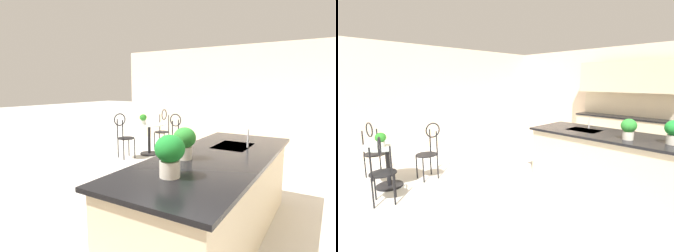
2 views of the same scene
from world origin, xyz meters
TOP-DOWN VIEW (x-y plane):
  - ground_plane at (0.00, 0.00)m, footprint 40.00×40.00m
  - wall_left_window at (-4.26, 0.00)m, footprint 0.12×7.80m
  - kitchen_island at (0.30, 0.85)m, footprint 2.80×1.06m
  - bistro_table at (-2.35, -1.90)m, footprint 0.80×0.80m
  - chair_near_window at (-1.75, -2.17)m, footprint 0.52×0.49m
  - chair_by_island at (-3.00, -1.93)m, footprint 0.50×0.42m
  - chair_toward_desk at (-2.24, -1.19)m, footprint 0.38×0.48m
  - sink_faucet at (-0.25, 1.03)m, footprint 0.02×0.02m
  - potted_plant_on_table at (-2.26, -2.00)m, footprint 0.17×0.17m
  - potted_plant_counter_near at (0.60, 0.63)m, footprint 0.23×0.23m
  - potted_plant_counter_far at (1.15, 0.79)m, footprint 0.25×0.25m

SIDE VIEW (x-z plane):
  - ground_plane at x=0.00m, z-range 0.00..0.00m
  - bistro_table at x=-2.35m, z-range 0.08..0.82m
  - kitchen_island at x=0.30m, z-range 0.00..0.92m
  - chair_near_window at x=-1.75m, z-range 0.05..1.09m
  - chair_by_island at x=-3.00m, z-range 0.05..1.09m
  - chair_toward_desk at x=-2.24m, z-range 0.05..1.09m
  - potted_plant_on_table at x=-2.26m, z-range 0.76..1.00m
  - sink_faucet at x=-0.25m, z-range 0.92..1.14m
  - potted_plant_counter_near at x=0.60m, z-range 0.94..1.26m
  - potted_plant_counter_far at x=1.15m, z-range 0.94..1.29m
  - wall_left_window at x=-4.26m, z-range 0.00..2.70m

